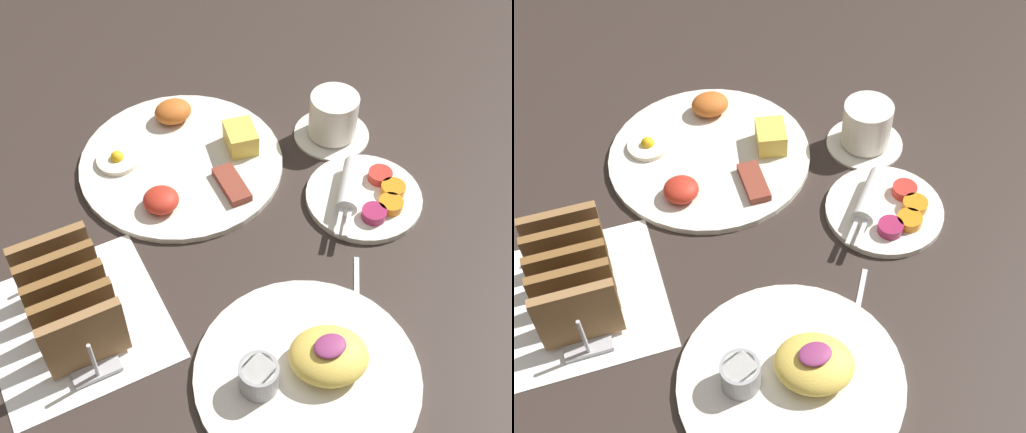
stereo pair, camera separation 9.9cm
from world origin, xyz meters
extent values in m
plane|color=#332823|center=(0.00, 0.00, 0.00)|extent=(3.00, 3.00, 0.00)
cube|color=white|center=(-0.22, 0.00, 0.00)|extent=(0.22, 0.22, 0.00)
cylinder|color=silver|center=(0.01, 0.20, 0.01)|extent=(0.31, 0.31, 0.01)
cube|color=#E5C64C|center=(0.10, 0.19, 0.03)|extent=(0.05, 0.06, 0.04)
ellipsoid|color=#C66023|center=(0.04, 0.30, 0.03)|extent=(0.06, 0.05, 0.03)
cylinder|color=#F4EACC|center=(-0.08, 0.24, 0.01)|extent=(0.06, 0.06, 0.01)
sphere|color=yellow|center=(-0.08, 0.24, 0.02)|extent=(0.02, 0.02, 0.02)
ellipsoid|color=red|center=(-0.05, 0.13, 0.02)|extent=(0.05, 0.05, 0.03)
cube|color=brown|center=(0.05, 0.12, 0.02)|extent=(0.03, 0.08, 0.01)
cylinder|color=silver|center=(0.22, 0.01, 0.01)|extent=(0.17, 0.17, 0.01)
cylinder|color=#99234C|center=(0.21, -0.03, 0.02)|extent=(0.04, 0.04, 0.01)
cylinder|color=orange|center=(0.24, -0.02, 0.02)|extent=(0.04, 0.04, 0.01)
cylinder|color=orange|center=(0.26, 0.00, 0.02)|extent=(0.04, 0.04, 0.01)
cylinder|color=red|center=(0.26, 0.03, 0.02)|extent=(0.04, 0.04, 0.01)
cylinder|color=white|center=(0.20, 0.03, 0.03)|extent=(0.09, 0.09, 0.03)
cube|color=silver|center=(0.16, -0.03, 0.03)|extent=(0.04, 0.04, 0.00)
cube|color=silver|center=(0.15, -0.02, 0.03)|extent=(0.04, 0.04, 0.00)
cylinder|color=silver|center=(0.00, -0.20, 0.01)|extent=(0.28, 0.28, 0.01)
ellipsoid|color=#EAC651|center=(0.03, -0.20, 0.03)|extent=(0.12, 0.11, 0.04)
ellipsoid|color=#8C3366|center=(0.03, -0.20, 0.05)|extent=(0.04, 0.03, 0.01)
cylinder|color=#99999E|center=(-0.06, -0.19, 0.03)|extent=(0.05, 0.05, 0.04)
cylinder|color=white|center=(-0.06, -0.19, 0.05)|extent=(0.04, 0.04, 0.01)
cube|color=#B7B7BC|center=(-0.22, 0.00, 0.01)|extent=(0.06, 0.18, 0.01)
cube|color=olive|center=(-0.22, -0.06, 0.06)|extent=(0.10, 0.01, 0.10)
cube|color=brown|center=(-0.22, -0.03, 0.06)|extent=(0.10, 0.01, 0.10)
cube|color=brown|center=(-0.22, 0.00, 0.06)|extent=(0.10, 0.01, 0.10)
cube|color=brown|center=(-0.22, 0.03, 0.06)|extent=(0.10, 0.01, 0.10)
cube|color=olive|center=(-0.22, 0.07, 0.06)|extent=(0.10, 0.01, 0.10)
cylinder|color=#B7B7BC|center=(-0.22, -0.08, 0.04)|extent=(0.01, 0.01, 0.07)
cylinder|color=#B7B7BC|center=(-0.22, 0.09, 0.04)|extent=(0.01, 0.01, 0.07)
cylinder|color=silver|center=(0.25, 0.16, 0.00)|extent=(0.12, 0.12, 0.01)
cylinder|color=silver|center=(0.25, 0.16, 0.04)|extent=(0.08, 0.08, 0.07)
cylinder|color=#381E0F|center=(0.25, 0.16, 0.07)|extent=(0.06, 0.06, 0.01)
cube|color=silver|center=(0.12, -0.12, 0.00)|extent=(0.06, 0.10, 0.00)
ellipsoid|color=silver|center=(0.09, -0.17, 0.00)|extent=(0.02, 0.02, 0.01)
camera|label=1|loc=(-0.24, -0.54, 0.78)|focal=50.00mm
camera|label=2|loc=(-0.15, -0.58, 0.78)|focal=50.00mm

